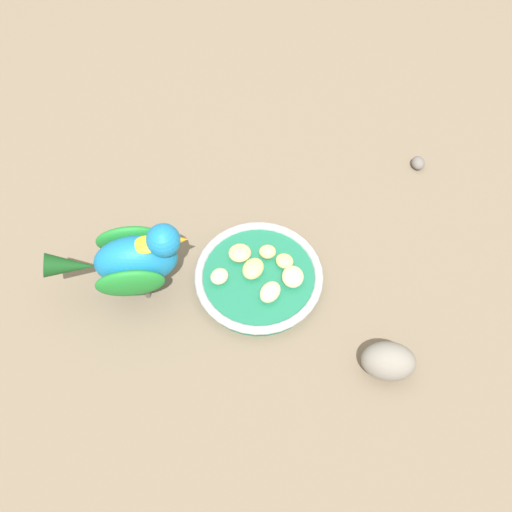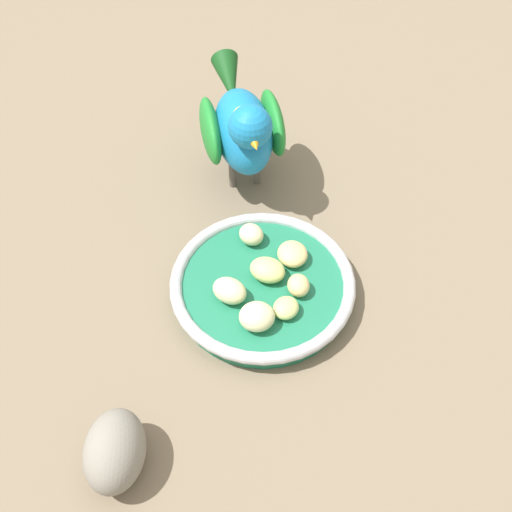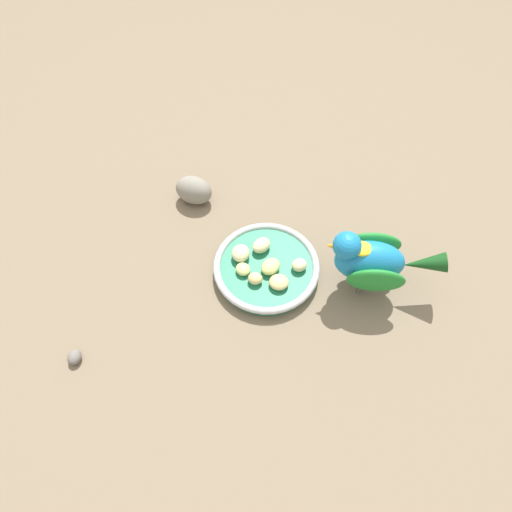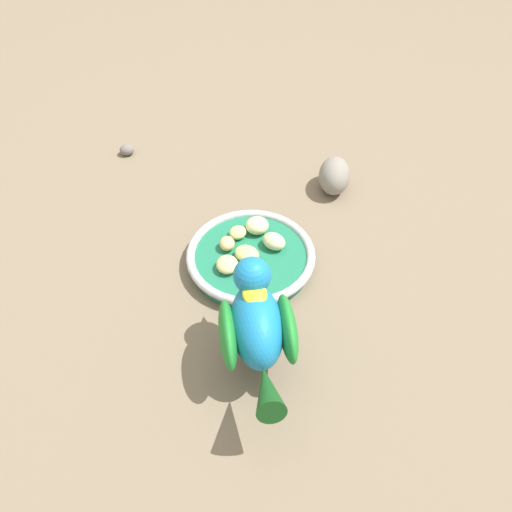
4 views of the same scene
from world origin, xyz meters
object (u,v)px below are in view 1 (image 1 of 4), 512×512
apple_piece_3 (284,261)px  pebble_0 (418,163)px  feeding_bowl (259,277)px  parrot (133,259)px  apple_piece_5 (293,277)px  apple_piece_1 (270,292)px  apple_piece_4 (267,252)px  apple_piece_2 (240,253)px  apple_piece_6 (219,276)px  rock_large (388,361)px  apple_piece_0 (253,269)px

apple_piece_3 → pebble_0: apple_piece_3 is taller
feeding_bowl → parrot: size_ratio=0.97×
apple_piece_5 → apple_piece_1: bearing=-173.0°
apple_piece_4 → apple_piece_3: bearing=-61.0°
apple_piece_2 → pebble_0: bearing=3.0°
apple_piece_6 → apple_piece_5: bearing=-30.9°
rock_large → pebble_0: rock_large is taller
feeding_bowl → apple_piece_2: 0.05m
apple_piece_1 → pebble_0: bearing=15.8°
apple_piece_6 → parrot: (-0.11, 0.06, 0.05)m
apple_piece_3 → rock_large: (0.04, -0.21, 0.00)m
apple_piece_0 → apple_piece_3: apple_piece_0 is taller
apple_piece_2 → apple_piece_6: size_ratio=1.23×
feeding_bowl → rock_large: bearing=-68.5°
apple_piece_6 → parrot: size_ratio=0.14×
apple_piece_0 → parrot: bearing=154.9°
apple_piece_3 → apple_piece_5: size_ratio=0.78×
apple_piece_3 → parrot: bearing=157.9°
apple_piece_0 → rock_large: (0.09, -0.22, -0.00)m
apple_piece_0 → apple_piece_5: 0.06m
apple_piece_2 → rock_large: size_ratio=0.46×
apple_piece_4 → pebble_0: apple_piece_4 is taller
feeding_bowl → apple_piece_2: size_ratio=5.61×
feeding_bowl → apple_piece_1: apple_piece_1 is taller
apple_piece_6 → apple_piece_3: bearing=-13.9°
feeding_bowl → parrot: bearing=153.1°
apple_piece_2 → apple_piece_3: apple_piece_2 is taller
apple_piece_3 → apple_piece_4: apple_piece_4 is taller
apple_piece_5 → apple_piece_4: bearing=99.1°
parrot → apple_piece_5: bearing=-7.3°
apple_piece_2 → parrot: 0.17m
apple_piece_6 → pebble_0: bearing=5.6°
feeding_bowl → apple_piece_0: bearing=119.3°
apple_piece_6 → feeding_bowl: bearing=-22.3°
feeding_bowl → rock_large: 0.23m
feeding_bowl → apple_piece_5: (0.04, -0.03, 0.02)m
apple_piece_2 → parrot: parrot is taller
parrot → pebble_0: bearing=20.6°
apple_piece_2 → parrot: size_ratio=0.17×
apple_piece_0 → parrot: 0.18m
pebble_0 → apple_piece_1: bearing=-164.2°
feeding_bowl → apple_piece_0: (-0.00, 0.01, 0.02)m
apple_piece_1 → apple_piece_2: (-0.00, 0.08, -0.00)m
feeding_bowl → apple_piece_3: bearing=-2.5°
apple_piece_2 → pebble_0: size_ratio=1.33×
apple_piece_5 → apple_piece_6: size_ratio=1.27×
apple_piece_1 → apple_piece_3: apple_piece_1 is taller
apple_piece_5 → pebble_0: (0.32, 0.10, -0.02)m
parrot → apple_piece_6: bearing=-6.5°
apple_piece_0 → rock_large: rock_large is taller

